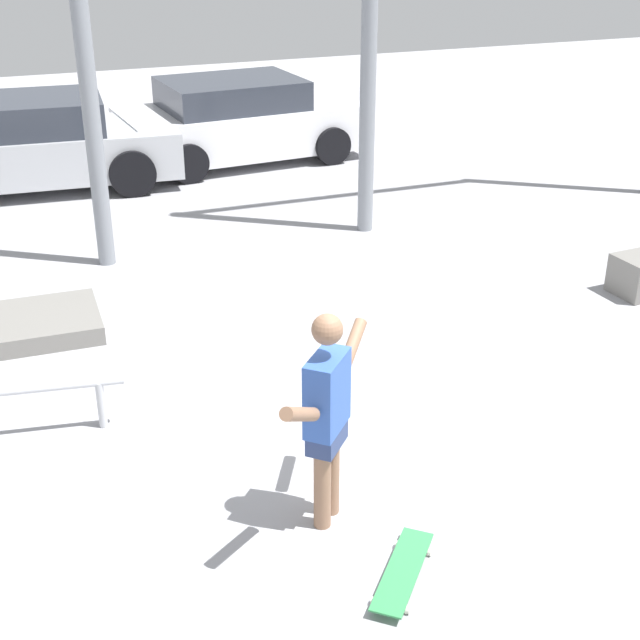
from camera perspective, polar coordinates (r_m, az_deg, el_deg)
ground_plane at (r=7.30m, az=5.81°, el=-7.99°), size 36.00×36.00×0.00m
skateboarder at (r=6.00m, az=0.45°, el=-5.85°), size 1.01×1.10×1.60m
skateboard at (r=6.01m, az=5.31°, el=-15.71°), size 0.71×0.77×0.08m
parked_car_silver at (r=14.19m, az=-17.65°, el=10.71°), size 4.14×2.19×1.34m
parked_car_white at (r=15.06m, az=-5.16°, el=12.57°), size 4.09×2.23×1.34m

